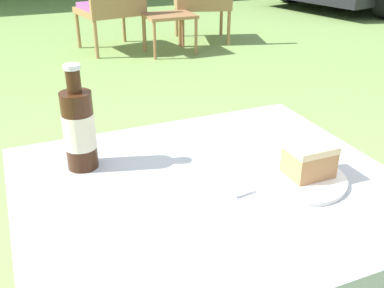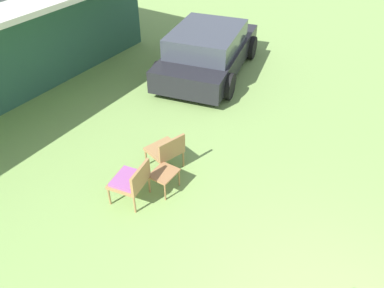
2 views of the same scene
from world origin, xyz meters
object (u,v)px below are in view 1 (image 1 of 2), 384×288
wicker_chair_plain (203,1)px  cake_on_plate (303,168)px  wicker_chair_cushioned (111,6)px  cola_bottle_near (79,128)px  garden_side_table (169,19)px  patio_table (210,214)px

wicker_chair_plain → cake_on_plate: cake_on_plate is taller
wicker_chair_cushioned → cola_bottle_near: 3.86m
wicker_chair_plain → garden_side_table: wicker_chair_plain is taller
cake_on_plate → wicker_chair_plain: bearing=68.8°
wicker_chair_cushioned → garden_side_table: size_ratio=1.60×
garden_side_table → patio_table: size_ratio=0.61×
wicker_chair_cushioned → cola_bottle_near: (-0.95, -3.72, 0.34)m
garden_side_table → cola_bottle_near: cola_bottle_near is taller
wicker_chair_cushioned → wicker_chair_plain: same height
patio_table → cola_bottle_near: (-0.23, 0.18, 0.17)m
wicker_chair_cushioned → garden_side_table: (0.51, -0.32, -0.11)m
cola_bottle_near → cake_on_plate: bearing=-29.6°
patio_table → cake_on_plate: cake_on_plate is taller
garden_side_table → patio_table: patio_table is taller
garden_side_table → cola_bottle_near: bearing=-113.1°
wicker_chair_plain → garden_side_table: size_ratio=1.60×
wicker_chair_plain → cola_bottle_near: (-1.96, -3.70, 0.34)m
wicker_chair_cushioned → patio_table: 3.97m
wicker_chair_plain → cola_bottle_near: cola_bottle_near is taller
garden_side_table → wicker_chair_plain: bearing=30.6°
cola_bottle_near → wicker_chair_plain: bearing=62.1°
wicker_chair_cushioned → patio_table: (-0.71, -3.91, 0.17)m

